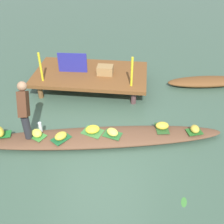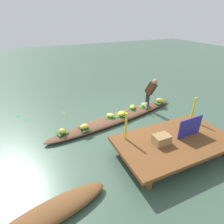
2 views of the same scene
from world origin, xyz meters
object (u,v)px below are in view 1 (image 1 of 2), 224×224
(moored_boat, at_px, (207,82))
(vendor_person, at_px, (24,108))
(banana_bunch_5, at_px, (93,129))
(banana_bunch_1, at_px, (37,133))
(vendor_boat, at_px, (99,137))
(banana_bunch_4, at_px, (112,132))
(banana_bunch_0, at_px, (162,126))
(banana_bunch_6, at_px, (195,129))
(banana_bunch_2, at_px, (61,136))
(water_bottle, at_px, (40,127))
(market_banner, at_px, (72,63))
(produce_crate, at_px, (105,70))

(moored_boat, height_order, vendor_person, vendor_person)
(banana_bunch_5, bearing_deg, banana_bunch_1, -166.81)
(vendor_boat, height_order, banana_bunch_1, banana_bunch_1)
(banana_bunch_4, height_order, banana_bunch_5, same)
(banana_bunch_0, relative_size, banana_bunch_4, 1.07)
(banana_bunch_5, bearing_deg, vendor_person, -171.17)
(banana_bunch_1, xyz_separation_m, banana_bunch_6, (3.40, 0.54, -0.00))
(banana_bunch_0, bearing_deg, moored_boat, 60.23)
(banana_bunch_0, relative_size, banana_bunch_6, 1.25)
(banana_bunch_5, height_order, vendor_person, vendor_person)
(banana_bunch_2, bearing_deg, water_bottle, 159.43)
(banana_bunch_4, relative_size, market_banner, 0.34)
(banana_bunch_5, height_order, produce_crate, produce_crate)
(banana_bunch_1, relative_size, market_banner, 0.31)
(banana_bunch_1, relative_size, banana_bunch_4, 0.91)
(banana_bunch_2, bearing_deg, banana_bunch_6, 11.12)
(banana_bunch_4, distance_m, banana_bunch_5, 0.45)
(vendor_person, bearing_deg, banana_bunch_0, 10.08)
(banana_bunch_2, relative_size, banana_bunch_4, 1.02)
(banana_bunch_1, xyz_separation_m, vendor_person, (-0.19, 0.06, 0.60))
(vendor_person, distance_m, produce_crate, 2.81)
(banana_bunch_0, height_order, water_bottle, water_bottle)
(banana_bunch_6, distance_m, produce_crate, 3.02)
(water_bottle, bearing_deg, banana_bunch_5, 5.37)
(vendor_boat, xyz_separation_m, water_bottle, (-1.29, -0.06, 0.22))
(banana_bunch_2, bearing_deg, banana_bunch_5, 25.21)
(moored_boat, xyz_separation_m, banana_bunch_4, (-2.50, -2.82, 0.16))
(banana_bunch_1, distance_m, water_bottle, 0.17)
(banana_bunch_5, distance_m, banana_bunch_6, 2.25)
(banana_bunch_6, bearing_deg, market_banner, 147.77)
(banana_bunch_5, height_order, banana_bunch_6, banana_bunch_6)
(banana_bunch_5, relative_size, banana_bunch_6, 1.34)
(vendor_boat, distance_m, banana_bunch_5, 0.23)
(banana_bunch_0, xyz_separation_m, banana_bunch_6, (0.71, -0.04, -0.00))
(banana_bunch_6, xyz_separation_m, produce_crate, (-2.26, 1.98, 0.31))
(banana_bunch_5, bearing_deg, market_banner, 112.73)
(banana_bunch_4, relative_size, vendor_person, 0.23)
(banana_bunch_2, relative_size, banana_bunch_5, 0.90)
(vendor_boat, bearing_deg, banana_bunch_4, -8.60)
(water_bottle, xyz_separation_m, market_banner, (0.19, 2.38, 0.43))
(banana_bunch_6, height_order, market_banner, market_banner)
(banana_bunch_2, bearing_deg, banana_bunch_0, 15.53)
(banana_bunch_2, bearing_deg, produce_crate, 76.48)
(banana_bunch_1, distance_m, vendor_person, 0.63)
(vendor_person, bearing_deg, banana_bunch_4, 5.34)
(banana_bunch_2, relative_size, market_banner, 0.34)
(vendor_boat, distance_m, banana_bunch_6, 2.12)
(banana_bunch_2, xyz_separation_m, vendor_person, (-0.72, 0.09, 0.60))
(vendor_boat, relative_size, market_banner, 6.75)
(banana_bunch_1, distance_m, produce_crate, 2.78)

